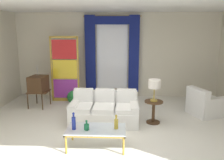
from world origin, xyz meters
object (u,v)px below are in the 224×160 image
coffee_table (96,130)px  table_lamp_brass (154,85)px  peacock_figurine (73,98)px  bottle_blue_decanter (116,123)px  stained_glass_divider (65,71)px  bottle_crystal_tall (87,126)px  vintage_tv (38,84)px  bottle_amber_squat (74,122)px  couch_white_long (105,111)px  round_side_table (153,110)px  armchair_white (204,105)px

coffee_table → table_lamp_brass: size_ratio=2.13×
peacock_figurine → coffee_table: bearing=-69.2°
bottle_blue_decanter → stained_glass_divider: size_ratio=0.14×
bottle_crystal_tall → vintage_tv: vintage_tv is taller
bottle_amber_squat → vintage_tv: 3.08m
coffee_table → bottle_blue_decanter: 0.44m
couch_white_long → round_side_table: bearing=-0.6°
armchair_white → vintage_tv: bearing=174.1°
couch_white_long → stained_glass_divider: 2.45m
armchair_white → round_side_table: bearing=-156.7°
vintage_tv → bottle_blue_decanter: bearing=-45.1°
bottle_crystal_tall → vintage_tv: size_ratio=0.16×
armchair_white → peacock_figurine: (-3.98, 0.83, -0.07)m
coffee_table → peacock_figurine: 3.07m
couch_white_long → peacock_figurine: (-1.16, 1.48, -0.08)m
stained_glass_divider → table_lamp_brass: (2.75, -1.82, -0.03)m
bottle_blue_decanter → stained_glass_divider: (-1.81, 3.18, 0.53)m
stained_glass_divider → table_lamp_brass: 3.30m
coffee_table → bottle_crystal_tall: (-0.19, -0.06, 0.11)m
vintage_tv → round_side_table: size_ratio=2.26×
round_side_table → bottle_blue_decanter: bearing=-124.8°
vintage_tv → armchair_white: size_ratio=1.27×
bottle_crystal_tall → table_lamp_brass: (1.54, 1.44, 0.55)m
bottle_blue_decanter → armchair_white: bearing=39.1°
round_side_table → coffee_table: bearing=-134.5°
armchair_white → table_lamp_brass: (-1.54, -0.66, 0.74)m
bottle_blue_decanter → vintage_tv: (-2.51, 2.53, 0.20)m
armchair_white → bottle_amber_squat: bearing=-148.1°
coffee_table → round_side_table: size_ratio=2.04×
peacock_figurine → table_lamp_brass: size_ratio=1.05×
coffee_table → peacock_figurine: (-1.09, 2.87, -0.15)m
round_side_table → couch_white_long: bearing=179.4°
vintage_tv → table_lamp_brass: bearing=-18.7°
bottle_amber_squat → armchair_white: size_ratio=0.34×
bottle_amber_squat → armchair_white: bearing=31.9°
armchair_white → stained_glass_divider: bearing=164.9°
vintage_tv → stained_glass_divider: bearing=42.7°
vintage_tv → armchair_white: vintage_tv is taller
couch_white_long → vintage_tv: bearing=151.9°
bottle_crystal_tall → round_side_table: size_ratio=0.36×
vintage_tv → stained_glass_divider: 1.01m
bottle_crystal_tall → round_side_table: 2.11m
couch_white_long → stained_glass_divider: bearing=129.0°
coffee_table → couch_white_long: bearing=87.2°
coffee_table → table_lamp_brass: table_lamp_brass is taller
couch_white_long → table_lamp_brass: 1.48m
coffee_table → peacock_figurine: peacock_figurine is taller
bottle_crystal_tall → peacock_figurine: (-0.90, 2.93, -0.26)m
stained_glass_divider → peacock_figurine: bearing=-46.8°
couch_white_long → armchair_white: size_ratio=1.67×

